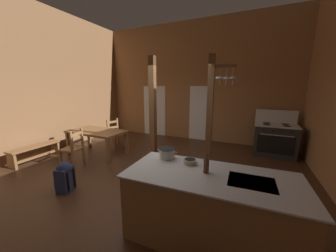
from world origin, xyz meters
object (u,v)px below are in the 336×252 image
object	(u,v)px
dining_table	(97,133)
bench_along_left_wall	(35,150)
mixing_bowl_on_counter	(190,161)
kitchen_island	(209,207)
bottle_tall_on_counter	(206,165)
stove_range	(274,139)
ladderback_chair_by_post	(73,148)
stockpot_on_counter	(167,153)
ladderback_chair_near_window	(115,134)
backpack	(65,176)

from	to	relation	value
dining_table	bench_along_left_wall	bearing A→B (deg)	-136.24
mixing_bowl_on_counter	kitchen_island	bearing A→B (deg)	-32.96
mixing_bowl_on_counter	bottle_tall_on_counter	size ratio (longest dim) A/B	0.73
bench_along_left_wall	bottle_tall_on_counter	size ratio (longest dim) A/B	4.91
stove_range	ladderback_chair_by_post	world-z (taller)	stove_range
stockpot_on_counter	ladderback_chair_near_window	bearing A→B (deg)	141.88
stove_range	ladderback_chair_near_window	xyz separation A→B (m)	(-4.87, -1.31, -0.03)
backpack	stockpot_on_counter	world-z (taller)	stockpot_on_counter
kitchen_island	bottle_tall_on_counter	bearing A→B (deg)	153.60
dining_table	bench_along_left_wall	xyz separation A→B (m)	(-1.16, -1.11, -0.35)
bench_along_left_wall	dining_table	bearing A→B (deg)	43.76
stove_range	ladderback_chair_near_window	size ratio (longest dim) A/B	1.39
stove_range	bench_along_left_wall	distance (m)	6.84
backpack	bottle_tall_on_counter	bearing A→B (deg)	0.32
dining_table	ladderback_chair_near_window	xyz separation A→B (m)	(-0.01, 0.84, -0.20)
bench_along_left_wall	kitchen_island	bearing A→B (deg)	-8.34
bench_along_left_wall	backpack	xyz separation A→B (m)	(2.11, -0.70, 0.01)
stockpot_on_counter	bottle_tall_on_counter	xyz separation A→B (m)	(0.67, -0.25, 0.02)
ladderback_chair_by_post	mixing_bowl_on_counter	bearing A→B (deg)	-12.54
stockpot_on_counter	bottle_tall_on_counter	bearing A→B (deg)	-20.69
kitchen_island	backpack	size ratio (longest dim) A/B	3.68
bottle_tall_on_counter	stockpot_on_counter	bearing A→B (deg)	159.31
dining_table	stockpot_on_counter	world-z (taller)	stockpot_on_counter
dining_table	bench_along_left_wall	world-z (taller)	dining_table
mixing_bowl_on_counter	bottle_tall_on_counter	world-z (taller)	bottle_tall_on_counter
backpack	dining_table	bearing A→B (deg)	117.84
stove_range	bench_along_left_wall	size ratio (longest dim) A/B	1.04
ladderback_chair_by_post	bench_along_left_wall	distance (m)	1.22
ladderback_chair_by_post	kitchen_island	bearing A→B (deg)	-14.66
dining_table	ladderback_chair_near_window	world-z (taller)	ladderback_chair_near_window
ladderback_chair_near_window	bottle_tall_on_counter	distance (m)	4.58
dining_table	mixing_bowl_on_counter	world-z (taller)	mixing_bowl_on_counter
kitchen_island	backpack	bearing A→B (deg)	179.64
bench_along_left_wall	stockpot_on_counter	world-z (taller)	stockpot_on_counter
dining_table	bench_along_left_wall	distance (m)	1.64
bench_along_left_wall	ladderback_chair_by_post	bearing A→B (deg)	12.12
bench_along_left_wall	ladderback_chair_near_window	bearing A→B (deg)	59.57
kitchen_island	mixing_bowl_on_counter	xyz separation A→B (m)	(-0.34, 0.22, 0.49)
ladderback_chair_near_window	backpack	world-z (taller)	ladderback_chair_near_window
stove_range	bottle_tall_on_counter	bearing A→B (deg)	-106.55
ladderback_chair_by_post	bottle_tall_on_counter	world-z (taller)	bottle_tall_on_counter
kitchen_island	ladderback_chair_by_post	size ratio (longest dim) A/B	2.31
ladderback_chair_near_window	ladderback_chair_by_post	distance (m)	1.69
bench_along_left_wall	mixing_bowl_on_counter	size ratio (longest dim) A/B	6.77
mixing_bowl_on_counter	backpack	bearing A→B (deg)	-175.24
kitchen_island	ladderback_chair_by_post	distance (m)	3.85
backpack	stockpot_on_counter	distance (m)	2.19
backpack	stove_range	bearing A→B (deg)	45.36
kitchen_island	bottle_tall_on_counter	distance (m)	0.57
kitchen_island	dining_table	size ratio (longest dim) A/B	1.27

